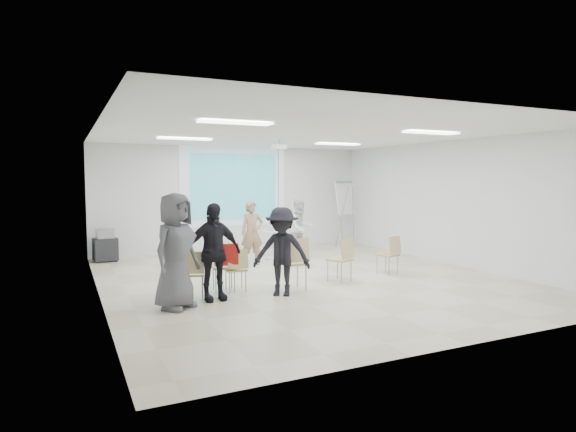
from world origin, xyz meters
name	(u,v)px	position (x,y,z in m)	size (l,w,h in m)	color
floor	(304,280)	(0.00, 0.00, -0.05)	(8.00, 9.00, 0.10)	beige
ceiling	(305,131)	(0.00, 0.00, 3.05)	(8.00, 9.00, 0.10)	white
wall_back	(234,198)	(0.00, 4.55, 1.50)	(8.00, 0.10, 3.00)	silver
wall_left	(94,213)	(-4.05, 0.00, 1.50)	(0.10, 9.00, 3.00)	silver
wall_right	(453,203)	(4.05, 0.00, 1.50)	(0.10, 9.00, 3.00)	silver
projection_halo	(234,186)	(0.00, 4.49, 1.85)	(3.20, 0.01, 2.30)	silver
projection_image	(234,186)	(0.00, 4.47, 1.85)	(2.60, 0.01, 1.90)	teal
pedestal_table	(275,243)	(0.36, 2.37, 0.43)	(0.69, 0.69, 0.77)	white
player_left	(252,229)	(-0.43, 1.93, 0.88)	(0.64, 0.43, 1.75)	tan
player_right	(300,225)	(1.12, 2.40, 0.87)	(0.84, 0.67, 1.74)	white
controller_left	(255,216)	(-0.25, 2.18, 1.15)	(0.04, 0.13, 0.04)	white
controller_right	(290,213)	(0.94, 2.65, 1.17)	(0.04, 0.11, 0.04)	silver
chair_far_left	(193,270)	(-2.53, -0.72, 0.50)	(0.50, 0.52, 0.84)	tan
chair_left_mid	(224,263)	(-1.89, -0.47, 0.54)	(0.49, 0.52, 0.91)	tan
chair_left_inner	(237,266)	(-1.68, -0.54, 0.48)	(0.41, 0.44, 0.81)	tan
chair_center	(294,259)	(-0.66, -0.89, 0.59)	(0.48, 0.51, 1.00)	#D0B778
chair_right_inner	(343,256)	(0.53, -0.66, 0.53)	(0.56, 0.58, 0.89)	tan
chair_right_far	(390,252)	(1.87, -0.44, 0.50)	(0.50, 0.52, 0.84)	tan
red_jacket	(227,254)	(-1.87, -0.61, 0.72)	(0.40, 0.09, 0.38)	#AC1815
laptop	(235,268)	(-1.67, -0.45, 0.43)	(0.30, 0.21, 0.02)	black
audience_left	(213,245)	(-2.24, -0.96, 0.96)	(1.12, 0.67, 1.92)	black
audience_mid	(282,246)	(-1.04, -1.16, 0.89)	(1.16, 0.63, 1.79)	black
audience_outer	(176,244)	(-2.93, -1.22, 1.04)	(1.02, 0.67, 2.09)	#515155
flipchart_easel	(345,198)	(3.27, 3.69, 1.48)	(0.84, 0.66, 2.01)	gray
av_cart	(105,246)	(-3.61, 3.92, 0.38)	(0.60, 0.51, 0.83)	black
ceiling_projector	(279,153)	(0.10, 1.49, 2.69)	(0.30, 0.25, 3.00)	white
fluor_panel_nw	(185,139)	(-2.00, 2.00, 2.97)	(1.20, 0.30, 0.02)	white
fluor_panel_ne	(338,144)	(2.00, 2.00, 2.97)	(1.20, 0.30, 0.02)	white
fluor_panel_sw	(236,123)	(-2.00, -1.50, 2.97)	(1.20, 0.30, 0.02)	white
fluor_panel_se	(431,133)	(2.00, -1.50, 2.97)	(1.20, 0.30, 0.02)	white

